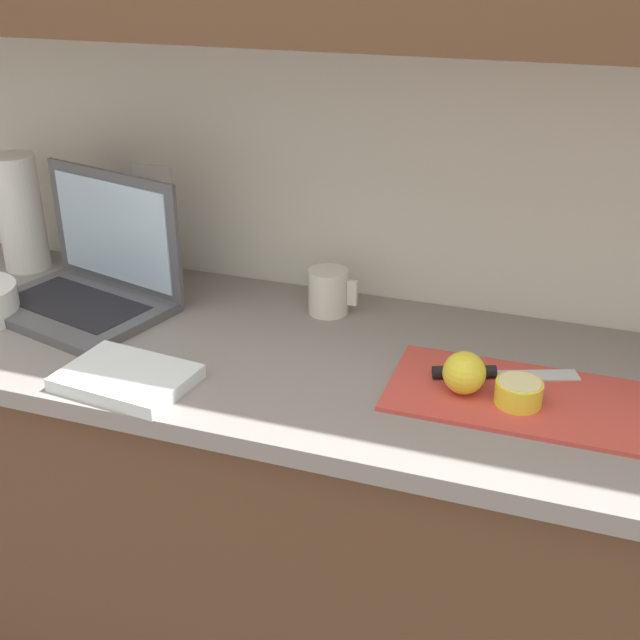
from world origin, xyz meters
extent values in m
cube|color=silver|center=(0.00, 0.33, 1.30)|extent=(5.20, 0.06, 2.60)
cube|color=white|center=(-0.38, 0.29, 1.06)|extent=(0.09, 0.01, 0.12)
cube|color=brown|center=(0.00, 0.00, 0.42)|extent=(2.47, 0.55, 0.85)
cube|color=gray|center=(0.00, 0.00, 0.86)|extent=(2.54, 0.59, 0.03)
cube|color=#515156|center=(-0.41, 0.01, 0.89)|extent=(0.40, 0.34, 0.02)
cube|color=black|center=(-0.41, 0.01, 0.90)|extent=(0.32, 0.22, 0.00)
cube|color=#515156|center=(-0.38, 0.13, 1.02)|extent=(0.35, 0.10, 0.26)
cube|color=silver|center=(-0.38, 0.12, 1.02)|extent=(0.31, 0.09, 0.21)
cube|color=#D1473D|center=(0.48, -0.03, 0.88)|extent=(0.43, 0.23, 0.01)
cube|color=silver|center=(0.50, 0.04, 0.89)|extent=(0.15, 0.09, 0.00)
cylinder|color=black|center=(0.38, -0.01, 0.90)|extent=(0.11, 0.06, 0.02)
cylinder|color=yellow|center=(0.48, -0.06, 0.91)|extent=(0.08, 0.08, 0.04)
cylinder|color=#F4EAA3|center=(0.48, -0.06, 0.93)|extent=(0.07, 0.07, 0.00)
sphere|color=yellow|center=(0.39, -0.05, 0.92)|extent=(0.07, 0.07, 0.07)
cylinder|color=silver|center=(0.07, 0.18, 0.93)|extent=(0.08, 0.08, 0.09)
cube|color=silver|center=(0.12, 0.18, 0.93)|extent=(0.02, 0.01, 0.05)
cylinder|color=white|center=(-0.67, 0.19, 1.01)|extent=(0.10, 0.10, 0.26)
cube|color=white|center=(-0.16, -0.21, 0.89)|extent=(0.24, 0.18, 0.02)
camera|label=1|loc=(0.54, -1.23, 1.59)|focal=45.00mm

